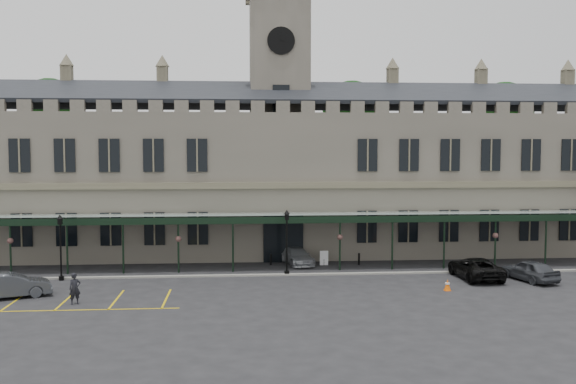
{
  "coord_description": "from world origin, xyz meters",
  "views": [
    {
      "loc": [
        -3.58,
        -40.01,
        9.23
      ],
      "look_at": [
        0.0,
        6.0,
        6.0
      ],
      "focal_mm": 40.0,
      "sensor_mm": 36.0,
      "label": 1
    }
  ],
  "objects": [
    {
      "name": "sign_board",
      "position": [
        3.09,
        9.33,
        0.55
      ],
      "size": [
        0.66,
        0.06,
        1.13
      ],
      "rotation": [
        0.0,
        0.0,
        -0.01
      ],
      "color": "black",
      "rests_on": "ground"
    },
    {
      "name": "tree_behind_right",
      "position": [
        24.0,
        25.0,
        12.81
      ],
      "size": [
        6.0,
        6.0,
        16.0
      ],
      "color": "#332314",
      "rests_on": "ground"
    },
    {
      "name": "lamp_post_left",
      "position": [
        -15.87,
        5.03,
        2.73
      ],
      "size": [
        0.44,
        0.44,
        4.6
      ],
      "color": "black",
      "rests_on": "ground"
    },
    {
      "name": "car_right_a",
      "position": [
        16.48,
        2.32,
        0.75
      ],
      "size": [
        2.95,
        4.73,
        1.5
      ],
      "primitive_type": "imported",
      "rotation": [
        0.0,
        0.0,
        3.43
      ],
      "color": "#3B3E43",
      "rests_on": "ground"
    },
    {
      "name": "car_taxi",
      "position": [
        1.0,
        9.86,
        0.65
      ],
      "size": [
        2.85,
        4.79,
        1.3
      ],
      "primitive_type": "imported",
      "rotation": [
        0.0,
        0.0,
        0.24
      ],
      "color": "#9C9FA4",
      "rests_on": "ground"
    },
    {
      "name": "kerb",
      "position": [
        0.0,
        5.5,
        0.06
      ],
      "size": [
        60.0,
        0.4,
        0.12
      ],
      "primitive_type": "cube",
      "color": "gray",
      "rests_on": "ground"
    },
    {
      "name": "clock_tower",
      "position": [
        0.0,
        16.0,
        13.11
      ],
      "size": [
        5.6,
        5.6,
        24.8
      ],
      "color": "#5D574D",
      "rests_on": "ground"
    },
    {
      "name": "parking_markings",
      "position": [
        -14.0,
        -1.5,
        0.0
      ],
      "size": [
        16.0,
        6.0,
        0.01
      ],
      "primitive_type": null,
      "color": "gold",
      "rests_on": "ground"
    },
    {
      "name": "person_a",
      "position": [
        -13.2,
        -1.97,
        0.93
      ],
      "size": [
        0.8,
        0.7,
        1.85
      ],
      "primitive_type": "imported",
      "rotation": [
        0.0,
        0.0,
        0.48
      ],
      "color": "black",
      "rests_on": "ground"
    },
    {
      "name": "tree_behind_left",
      "position": [
        -22.0,
        25.0,
        12.81
      ],
      "size": [
        6.0,
        6.0,
        16.0
      ],
      "color": "#332314",
      "rests_on": "ground"
    },
    {
      "name": "bollard_right",
      "position": [
        5.85,
        9.23,
        0.46
      ],
      "size": [
        0.17,
        0.17,
        0.93
      ],
      "primitive_type": "cylinder",
      "color": "black",
      "rests_on": "ground"
    },
    {
      "name": "car_left_b",
      "position": [
        -17.5,
        -0.05,
        0.77
      ],
      "size": [
        4.94,
        3.28,
        1.54
      ],
      "primitive_type": "imported",
      "rotation": [
        0.0,
        0.0,
        1.96
      ],
      "color": "#3B3E43",
      "rests_on": "ground"
    },
    {
      "name": "tree_behind_mid",
      "position": [
        8.0,
        25.0,
        12.81
      ],
      "size": [
        6.0,
        6.0,
        16.0
      ],
      "color": "#332314",
      "rests_on": "ground"
    },
    {
      "name": "ground",
      "position": [
        0.0,
        0.0,
        0.0
      ],
      "size": [
        140.0,
        140.0,
        0.0
      ],
      "primitive_type": "plane",
      "color": "black"
    },
    {
      "name": "canopy",
      "position": [
        0.0,
        7.46,
        2.4
      ],
      "size": [
        50.0,
        4.1,
        4.3
      ],
      "color": "#8C9E93",
      "rests_on": "ground"
    },
    {
      "name": "traffic_cone",
      "position": [
        9.84,
        -0.16,
        0.35
      ],
      "size": [
        0.45,
        0.45,
        0.72
      ],
      "rotation": [
        0.0,
        0.0,
        0.23
      ],
      "color": "#FF6108",
      "rests_on": "ground"
    },
    {
      "name": "car_van",
      "position": [
        13.0,
        3.37,
        0.75
      ],
      "size": [
        2.69,
        5.49,
        1.5
      ],
      "primitive_type": "imported",
      "rotation": [
        0.0,
        0.0,
        3.18
      ],
      "color": "black",
      "rests_on": "ground"
    },
    {
      "name": "bollard_left",
      "position": [
        -1.06,
        9.72,
        0.44
      ],
      "size": [
        0.16,
        0.16,
        0.88
      ],
      "primitive_type": "cylinder",
      "color": "black",
      "rests_on": "ground"
    },
    {
      "name": "station_building",
      "position": [
        0.0,
        15.91,
        6.47
      ],
      "size": [
        60.0,
        10.36,
        17.3
      ],
      "color": "#5D574D",
      "rests_on": "ground"
    },
    {
      "name": "lamp_post_mid",
      "position": [
        -0.12,
        5.59,
        2.81
      ],
      "size": [
        0.45,
        0.45,
        4.74
      ],
      "color": "black",
      "rests_on": "ground"
    }
  ]
}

